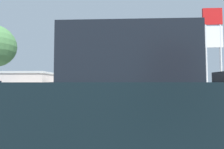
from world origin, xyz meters
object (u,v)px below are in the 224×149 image
at_px(traffic_signal_mast, 139,66).
at_px(suv_trailing_2, 124,94).
at_px(bank_building, 26,81).
at_px(suv_queued_1, 67,84).
at_px(street_lamp, 142,70).
at_px(pickup_leading_1, 121,88).
at_px(gas_station_sign, 213,37).

xyz_separation_m(traffic_signal_mast, suv_trailing_2, (-3.41, -27.53, -3.31)).
distance_m(bank_building, suv_queued_1, 15.46).
xyz_separation_m(street_lamp, pickup_leading_1, (-5.60, -33.19, -3.68)).
bearing_deg(street_lamp, suv_trailing_2, -97.89).
bearing_deg(pickup_leading_1, traffic_signal_mast, 80.49).
bearing_deg(gas_station_sign, street_lamp, 94.28).
height_order(bank_building, suv_trailing_2, bank_building).
distance_m(traffic_signal_mast, gas_station_sign, 16.97).
xyz_separation_m(gas_station_sign, suv_queued_1, (-16.10, 12.15, -4.11)).
distance_m(street_lamp, suv_trailing_2, 40.91).
relative_size(gas_station_sign, bank_building, 0.65).
distance_m(suv_queued_1, pickup_leading_1, 18.15).
bearing_deg(street_lamp, pickup_leading_1, -99.57).
bearing_deg(suv_trailing_2, street_lamp, 82.11).
distance_m(street_lamp, suv_queued_1, 22.30).
bearing_deg(street_lamp, suv_queued_1, -129.20).
relative_size(suv_queued_1, pickup_leading_1, 0.90).
bearing_deg(gas_station_sign, suv_queued_1, 142.95).
relative_size(traffic_signal_mast, bank_building, 0.59).
distance_m(pickup_leading_1, suv_trailing_2, 7.18).
bearing_deg(street_lamp, traffic_signal_mast, -99.68).
relative_size(bank_building, pickup_leading_1, 2.40).
relative_size(gas_station_sign, suv_queued_1, 1.73).
height_order(gas_station_sign, suv_queued_1, gas_station_sign).
distance_m(suv_queued_1, suv_trailing_2, 24.75).
height_order(traffic_signal_mast, suv_trailing_2, traffic_signal_mast).
distance_m(traffic_signal_mast, street_lamp, 13.02).
bearing_deg(traffic_signal_mast, pickup_leading_1, -99.51).
relative_size(traffic_signal_mast, gas_station_sign, 0.92).
relative_size(traffic_signal_mast, suv_trailing_2, 1.58).
xyz_separation_m(gas_station_sign, bank_building, (-28.11, 21.88, -3.52)).
bearing_deg(gas_station_sign, traffic_signal_mast, 104.95).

